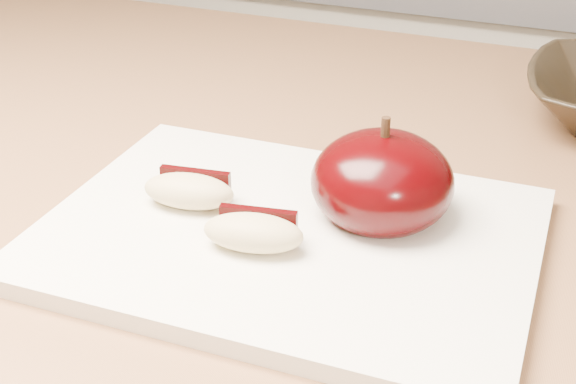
% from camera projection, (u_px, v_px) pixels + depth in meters
% --- Properties ---
extents(back_cabinet, '(2.40, 0.62, 0.94)m').
position_uv_depth(back_cabinet, '(425.00, 209.00, 1.38)').
color(back_cabinet, silver).
rests_on(back_cabinet, ground).
extents(cutting_board, '(0.30, 0.22, 0.01)m').
position_uv_depth(cutting_board, '(288.00, 236.00, 0.48)').
color(cutting_board, white).
rests_on(cutting_board, island_counter).
extents(apple_half, '(0.10, 0.10, 0.07)m').
position_uv_depth(apple_half, '(382.00, 182.00, 0.49)').
color(apple_half, black).
rests_on(apple_half, cutting_board).
extents(apple_wedge_a, '(0.06, 0.04, 0.02)m').
position_uv_depth(apple_wedge_a, '(190.00, 190.00, 0.50)').
color(apple_wedge_a, '#CFB983').
rests_on(apple_wedge_a, cutting_board).
extents(apple_wedge_b, '(0.06, 0.04, 0.02)m').
position_uv_depth(apple_wedge_b, '(254.00, 232.00, 0.46)').
color(apple_wedge_b, '#CFB983').
rests_on(apple_wedge_b, cutting_board).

